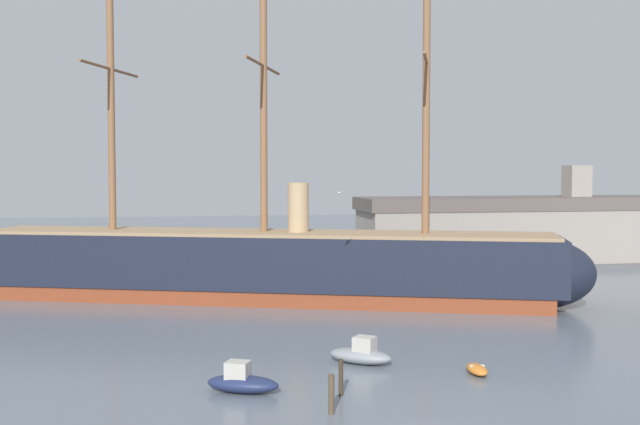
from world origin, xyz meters
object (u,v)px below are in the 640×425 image
Objects in this scene: motorboat_foreground_left at (242,382)px; seagull_in_flight at (339,192)px; mooring_piling_nearest at (331,394)px; mooring_piling_left_pair at (341,378)px; sailboat_alongside_stern at (503,303)px; motorboat_far_left at (55,288)px; motorboat_distant_centre at (285,273)px; sailboat_far_right at (526,279)px; tall_ship at (264,264)px; dinghy_foreground_right at (477,369)px; motorboat_near_centre at (361,354)px; dockside_warehouse_right at (532,232)px.

seagull_in_flight is (10.34, 19.39, 11.33)m from motorboat_foreground_left.
mooring_piling_nearest is 3.78m from mooring_piling_left_pair.
sailboat_alongside_stern is 2.06× the size of motorboat_far_left.
sailboat_far_right is at bearing -21.48° from motorboat_distant_centre.
tall_ship reaches higher than motorboat_foreground_left.
seagull_in_flight is at bearing -72.83° from tall_ship.
seagull_in_flight is at bearing 77.10° from mooring_piling_nearest.
tall_ship is at bearing -24.59° from motorboat_far_left.
mooring_piling_nearest is 1.00× the size of mooring_piling_left_pair.
seagull_in_flight is at bearing -90.09° from motorboat_distant_centre.
dinghy_foreground_right is 0.57× the size of motorboat_near_centre.
seagull_in_flight is at bearing -141.77° from sailboat_far_right.
motorboat_far_left is 52.77m from mooring_piling_left_pair.
motorboat_near_centre is 64.49m from dockside_warehouse_right.
motorboat_far_left is at bearing -164.85° from motorboat_distant_centre.
sailboat_alongside_stern reaches higher than mooring_piling_nearest.
seagull_in_flight is at bearing 84.99° from motorboat_near_centre.
dockside_warehouse_right is at bearing 7.63° from motorboat_distant_centre.
dinghy_foreground_right is 13.58m from mooring_piling_nearest.
sailboat_far_right reaches higher than mooring_piling_left_pair.
motorboat_near_centre is 0.88× the size of sailboat_far_right.
dinghy_foreground_right is at bearing -52.49° from motorboat_far_left.
sailboat_alongside_stern reaches higher than dinghy_foreground_right.
mooring_piling_left_pair is (-10.32, -3.41, 0.82)m from dinghy_foreground_right.
mooring_piling_nearest is 2.11× the size of seagull_in_flight.
mooring_piling_left_pair is (-22.60, -27.36, 0.61)m from sailboat_alongside_stern.
sailboat_far_right is (10.19, 16.29, -0.06)m from sailboat_alongside_stern.
motorboat_distant_centre is at bearing 89.91° from seagull_in_flight.
motorboat_near_centre is 47.09m from motorboat_distant_centre.
seagull_in_flight is (-28.44, -22.41, 11.54)m from sailboat_far_right.
motorboat_far_left is (-33.69, 43.89, 0.12)m from dinghy_foreground_right.
motorboat_far_left is at bearing 110.94° from motorboat_foreground_left.
dinghy_foreground_right is 64.36m from dockside_warehouse_right.
sailboat_alongside_stern is 2.77× the size of mooring_piling_left_pair.
motorboat_near_centre is 0.79× the size of sailboat_alongside_stern.
tall_ship is at bearing -105.12° from motorboat_distant_centre.
mooring_piling_nearest is (-34.11, -47.19, 0.67)m from sailboat_far_right.
mooring_piling_left_pair is at bearing -161.71° from dinghy_foreground_right.
sailboat_far_right is at bearing 57.96° from sailboat_alongside_stern.
dockside_warehouse_right reaches higher than dinghy_foreground_right.
motorboat_near_centre is at bearing 67.77° from mooring_piling_left_pair.
dockside_warehouse_right is (42.42, 63.27, 3.84)m from mooring_piling_nearest.
tall_ship reaches higher than motorboat_distant_centre.
motorboat_distant_centre is 35.48m from seagull_in_flight.
sailboat_alongside_stern is 5.87× the size of seagull_in_flight.
sailboat_far_right is at bearing 11.62° from tall_ship.
mooring_piling_nearest reaches higher than dinghy_foreground_right.
motorboat_foreground_left is 2.22× the size of mooring_piling_left_pair.
dockside_warehouse_right reaches higher than motorboat_far_left.
motorboat_far_left is 28.78m from motorboat_distant_centre.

